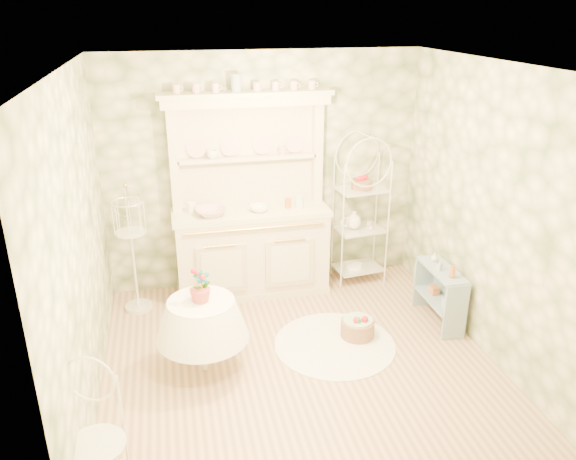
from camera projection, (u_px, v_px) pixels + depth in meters
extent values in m
plane|color=tan|center=(299.00, 362.00, 5.30)|extent=(3.60, 3.60, 0.00)
plane|color=white|center=(302.00, 66.00, 4.29)|extent=(3.60, 3.60, 0.00)
plane|color=beige|center=(80.00, 248.00, 4.44)|extent=(3.60, 3.60, 0.00)
plane|color=beige|center=(491.00, 214.00, 5.16)|extent=(3.60, 3.60, 0.00)
plane|color=beige|center=(264.00, 173.00, 6.43)|extent=(3.60, 3.60, 0.00)
plane|color=beige|center=(375.00, 346.00, 3.17)|extent=(3.60, 3.60, 0.00)
cube|color=beige|center=(251.00, 198.00, 6.21)|extent=(1.87, 0.61, 2.29)
cube|color=white|center=(361.00, 205.00, 6.57)|extent=(0.65, 0.50, 1.91)
cube|color=#829BAD|center=(439.00, 297.00, 5.88)|extent=(0.30, 0.70, 0.58)
cylinder|color=white|center=(203.00, 340.00, 5.09)|extent=(0.71, 0.71, 0.63)
cube|color=white|center=(94.00, 440.00, 3.66)|extent=(0.58, 0.58, 1.00)
cube|color=white|center=(132.00, 248.00, 5.97)|extent=(0.38, 0.38, 1.47)
cylinder|color=#95684C|center=(358.00, 326.00, 5.67)|extent=(0.49, 0.49, 0.25)
cylinder|color=white|center=(335.00, 344.00, 5.57)|extent=(1.40, 1.40, 0.01)
imported|color=white|center=(211.00, 215.00, 6.09)|extent=(0.37, 0.37, 0.08)
imported|color=white|center=(259.00, 211.00, 6.22)|extent=(0.25, 0.25, 0.07)
imported|color=white|center=(212.00, 156.00, 6.10)|extent=(0.13, 0.13, 0.09)
imported|color=white|center=(282.00, 152.00, 6.26)|extent=(0.13, 0.13, 0.09)
imported|color=#3F7238|center=(202.00, 286.00, 4.91)|extent=(0.17, 0.14, 0.29)
imported|color=#B0612B|center=(453.00, 271.00, 5.56)|extent=(0.08, 0.08, 0.15)
imported|color=#90A3BE|center=(439.00, 267.00, 5.73)|extent=(0.07, 0.07, 0.11)
imported|color=silver|center=(434.00, 258.00, 5.93)|extent=(0.09, 0.09, 0.09)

